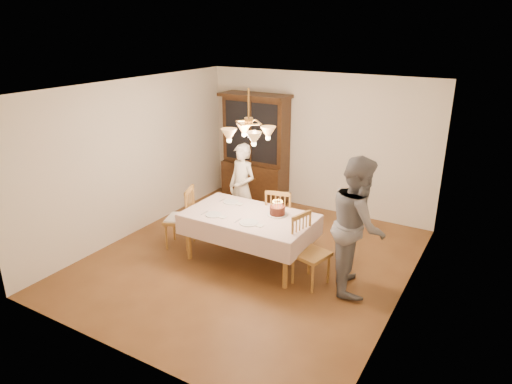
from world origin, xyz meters
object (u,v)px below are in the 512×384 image
Objects in this scene: dining_table at (249,219)px; china_hutch at (256,151)px; elderly_woman at (242,188)px; chair_far_side at (280,221)px; birthday_cake at (277,211)px.

dining_table is 2.58m from china_hutch.
china_hutch reaches higher than elderly_woman.
dining_table is 0.73m from chair_far_side.
chair_far_side is at bearing 75.38° from dining_table.
china_hutch is 1.41× the size of elderly_woman.
china_hutch reaches higher than chair_far_side.
birthday_cake is at bearing -68.02° from chair_far_side.
birthday_cake is at bearing 28.42° from dining_table.
chair_far_side is 0.97m from elderly_woman.
dining_table is 0.88× the size of china_hutch.
elderly_woman is at bearing 145.47° from birthday_cake.
dining_table is 6.33× the size of birthday_cake.
elderly_woman reaches higher than birthday_cake.
dining_table is 0.44m from birthday_cake.
china_hutch is at bearing 131.17° from chair_far_side.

